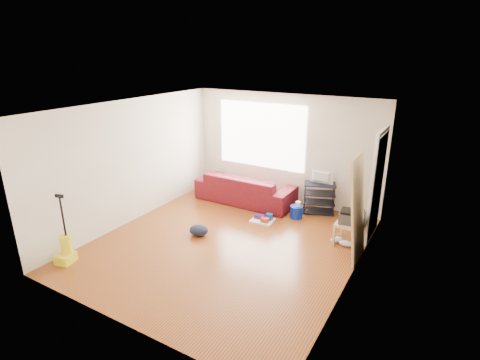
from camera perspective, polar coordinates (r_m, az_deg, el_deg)
The scene contains 13 objects.
room at distance 6.60m, azimuth -0.90°, elevation 0.30°, with size 4.51×5.01×2.51m.
sofa at distance 8.87m, azimuth 0.80°, elevation -3.27°, with size 2.31×0.90×0.67m, color #500712.
tv_stand at distance 8.34m, azimuth 11.96°, elevation -2.65°, with size 0.76×0.59×0.67m.
tv at distance 8.17m, azimuth 12.19°, elevation 0.47°, with size 0.52×0.07×0.30m, color black.
side_table at distance 7.17m, azimuth 16.57°, elevation -6.72°, with size 0.53×0.53×0.42m.
printer at distance 7.10m, azimuth 16.71°, elevation -5.41°, with size 0.50×0.41×0.24m.
bucket at distance 8.13m, azimuth 8.54°, elevation -5.67°, with size 0.27×0.27×0.27m, color #062097.
toilet_paper at distance 8.07m, azimuth 8.82°, elevation -4.47°, with size 0.11×0.11×0.10m, color silver.
cleaning_tray at distance 7.87m, azimuth 3.58°, elevation -5.97°, with size 0.47×0.39×0.16m.
backpack at distance 7.37m, azimuth -6.28°, elevation -8.31°, with size 0.37×0.29×0.20m, color black.
sneakers at distance 7.22m, azimuth 15.19°, elevation -9.05°, with size 0.47×0.27×0.11m.
vacuum at distance 7.01m, azimuth -25.03°, elevation -9.64°, with size 0.31×0.34×1.21m.
door_panel at distance 6.89m, azimuth 16.75°, elevation -11.19°, with size 0.04×0.73×1.83m, color #9A7E5A.
Camera 1 is at (3.31, -5.18, 3.39)m, focal length 28.00 mm.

